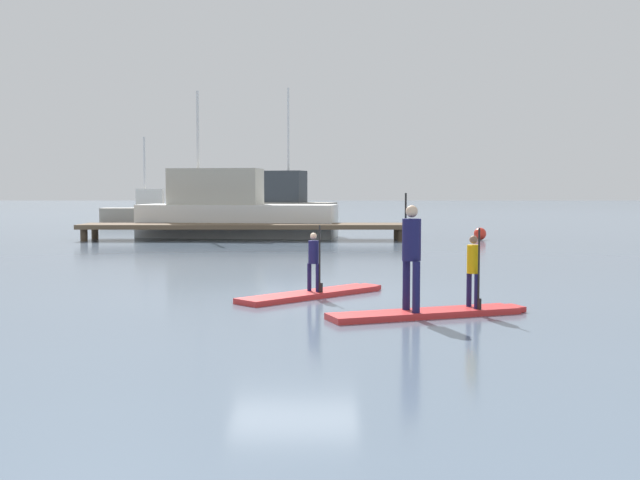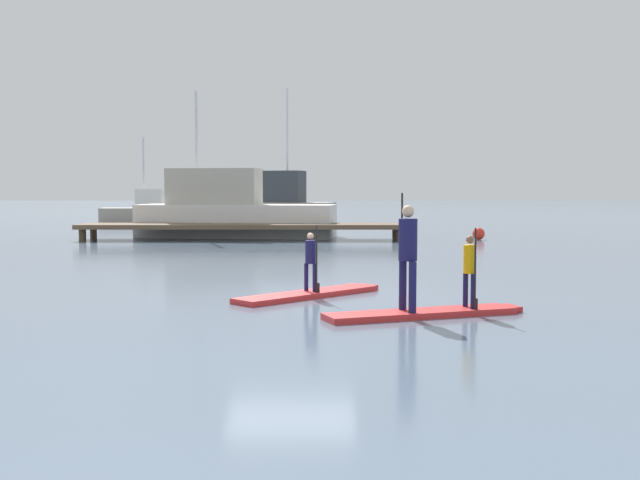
% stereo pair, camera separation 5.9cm
% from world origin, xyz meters
% --- Properties ---
extents(ground_plane, '(240.00, 240.00, 0.00)m').
position_xyz_m(ground_plane, '(0.00, 0.00, 0.00)').
color(ground_plane, slate).
extents(paddleboard_near, '(2.81, 2.76, 0.10)m').
position_xyz_m(paddleboard_near, '(0.38, -0.31, 0.05)').
color(paddleboard_near, red).
rests_on(paddleboard_near, ground).
extents(paddler_child_solo, '(0.32, 0.32, 1.27)m').
position_xyz_m(paddler_child_solo, '(0.39, -0.31, 0.73)').
color(paddler_child_solo, '#19194C').
rests_on(paddler_child_solo, paddleboard_near).
extents(paddleboard_far, '(3.38, 1.67, 0.10)m').
position_xyz_m(paddleboard_far, '(2.26, -2.62, 0.05)').
color(paddleboard_far, red).
rests_on(paddleboard_far, ground).
extents(paddler_adult, '(0.38, 0.51, 1.89)m').
position_xyz_m(paddler_adult, '(1.96, -2.72, 1.08)').
color(paddler_adult, '#19194C').
rests_on(paddler_adult, paddleboard_far).
extents(paddler_child_front, '(0.27, 0.40, 1.32)m').
position_xyz_m(paddler_child_front, '(3.03, -2.36, 0.77)').
color(paddler_child_front, '#19194C').
rests_on(paddler_child_front, paddleboard_far).
extents(fishing_boat_white_large, '(8.54, 3.61, 6.19)m').
position_xyz_m(fishing_boat_white_large, '(-3.23, 18.12, 1.08)').
color(fishing_boat_white_large, silver).
rests_on(fishing_boat_white_large, ground).
extents(fishing_boat_green_midground, '(7.68, 4.05, 7.66)m').
position_xyz_m(fishing_boat_green_midground, '(-2.20, 29.22, 1.11)').
color(fishing_boat_green_midground, '#9E9384').
rests_on(fishing_boat_green_midground, ground).
extents(motor_boat_small_navy, '(5.21, 1.68, 5.17)m').
position_xyz_m(motor_boat_small_navy, '(-10.04, 32.28, 0.68)').
color(motor_boat_small_navy, '#9E9384').
rests_on(motor_boat_small_navy, ground).
extents(floating_dock, '(13.00, 2.10, 0.65)m').
position_xyz_m(floating_dock, '(-2.53, 16.17, 0.55)').
color(floating_dock, brown).
rests_on(floating_dock, ground).
extents(mooring_buoy_mid, '(0.50, 0.50, 0.50)m').
position_xyz_m(mooring_buoy_mid, '(6.94, 16.25, 0.25)').
color(mooring_buoy_mid, red).
rests_on(mooring_buoy_mid, ground).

